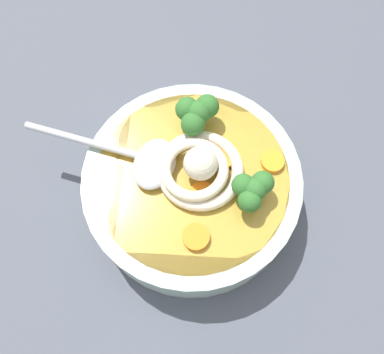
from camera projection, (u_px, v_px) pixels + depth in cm
name	position (u px, v px, depth cm)	size (l,w,h in cm)	color
table_slab	(181.00, 210.00, 49.75)	(103.84, 103.84, 3.73)	#474C56
soup_bowl	(192.00, 188.00, 45.29)	(23.52, 23.52, 6.49)	#9EB2A3
noodle_pile	(199.00, 168.00, 41.39)	(10.06, 9.86, 4.04)	beige
soup_spoon	(142.00, 160.00, 42.24)	(6.62, 17.52, 1.60)	#B7B7BC
broccoli_floret_right	(197.00, 113.00, 42.42)	(5.09, 4.38, 4.03)	#7A9E60
broccoli_floret_rear	(252.00, 190.00, 39.39)	(4.63, 3.98, 3.66)	#7A9E60
carrot_slice_center	(223.00, 157.00, 42.90)	(2.77, 2.77, 0.66)	orange
carrot_slice_extra_a	(272.00, 162.00, 42.72)	(2.47, 2.47, 0.61)	orange
carrot_slice_front	(196.00, 237.00, 39.57)	(2.71, 2.71, 0.71)	orange
carrot_slice_beside_noodles	(201.00, 198.00, 41.20)	(2.87, 2.87, 0.56)	orange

